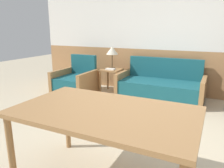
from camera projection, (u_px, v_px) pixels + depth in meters
ground_plane at (140, 149)px, 2.72m from camera, size 16.00×16.00×0.00m
wall_back at (182, 34)px, 4.67m from camera, size 7.20×0.06×2.70m
couch at (160, 87)px, 4.62m from camera, size 1.76×0.83×0.84m
armchair at (76, 83)px, 5.02m from camera, size 0.82×0.86×0.85m
side_table at (111, 74)px, 5.07m from camera, size 0.45×0.45×0.55m
table_lamp at (112, 51)px, 5.02m from camera, size 0.27×0.27×0.52m
book_stack at (110, 69)px, 4.97m from camera, size 0.21×0.15×0.03m
dining_table at (105, 118)px, 1.93m from camera, size 1.60×0.94×0.77m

